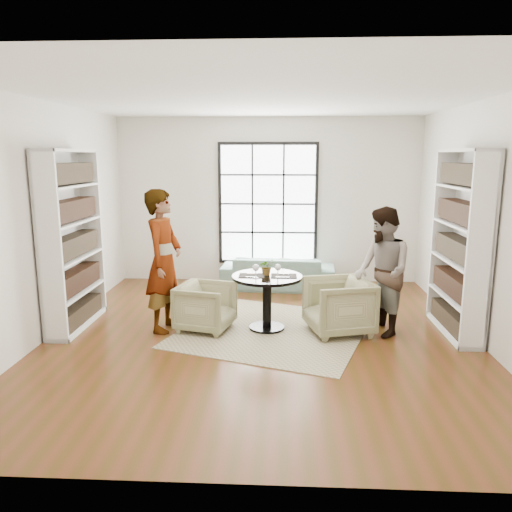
# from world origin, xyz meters

# --- Properties ---
(ground) EXTENTS (6.00, 6.00, 0.00)m
(ground) POSITION_xyz_m (0.00, 0.00, 0.00)
(ground) COLOR #592B15
(room_shell) EXTENTS (6.00, 6.01, 6.00)m
(room_shell) POSITION_xyz_m (0.00, 0.54, 1.26)
(room_shell) COLOR silver
(room_shell) RESTS_ON ground
(rug) EXTENTS (2.95, 2.95, 0.01)m
(rug) POSITION_xyz_m (0.15, 0.23, 0.01)
(rug) COLOR tan
(rug) RESTS_ON ground
(pedestal_table) EXTENTS (0.94, 0.94, 0.75)m
(pedestal_table) POSITION_xyz_m (0.07, 0.28, 0.54)
(pedestal_table) COLOR black
(pedestal_table) RESTS_ON ground
(sofa) EXTENTS (2.02, 0.89, 0.58)m
(sofa) POSITION_xyz_m (0.20, 2.45, 0.29)
(sofa) COLOR slate
(sofa) RESTS_ON ground
(armchair_left) EXTENTS (0.84, 0.83, 0.64)m
(armchair_left) POSITION_xyz_m (-0.75, 0.22, 0.32)
(armchair_left) COLOR tan
(armchair_left) RESTS_ON ground
(armchair_right) EXTENTS (0.98, 0.96, 0.73)m
(armchair_right) POSITION_xyz_m (1.01, 0.19, 0.37)
(armchair_right) COLOR #C2B38B
(armchair_right) RESTS_ON ground
(person_left) EXTENTS (0.56, 0.75, 1.89)m
(person_left) POSITION_xyz_m (-1.30, 0.22, 0.95)
(person_left) COLOR gray
(person_left) RESTS_ON ground
(person_right) EXTENTS (0.79, 0.93, 1.68)m
(person_right) POSITION_xyz_m (1.56, 0.19, 0.84)
(person_right) COLOR gray
(person_right) RESTS_ON ground
(placemat_left) EXTENTS (0.34, 0.26, 0.01)m
(placemat_left) POSITION_xyz_m (-0.14, 0.26, 0.75)
(placemat_left) COLOR #2A2724
(placemat_left) RESTS_ON pedestal_table
(placemat_right) EXTENTS (0.34, 0.26, 0.01)m
(placemat_right) POSITION_xyz_m (0.29, 0.26, 0.75)
(placemat_right) COLOR #2A2724
(placemat_right) RESTS_ON pedestal_table
(cutlery_left) EXTENTS (0.14, 0.22, 0.01)m
(cutlery_left) POSITION_xyz_m (-0.14, 0.26, 0.76)
(cutlery_left) COLOR silver
(cutlery_left) RESTS_ON placemat_left
(cutlery_right) EXTENTS (0.14, 0.22, 0.01)m
(cutlery_right) POSITION_xyz_m (0.29, 0.26, 0.76)
(cutlery_right) COLOR silver
(cutlery_right) RESTS_ON placemat_right
(wine_glass_left) EXTENTS (0.08, 0.08, 0.19)m
(wine_glass_left) POSITION_xyz_m (-0.07, 0.13, 0.88)
(wine_glass_left) COLOR silver
(wine_glass_left) RESTS_ON pedestal_table
(wine_glass_right) EXTENTS (0.08, 0.08, 0.18)m
(wine_glass_right) POSITION_xyz_m (0.21, 0.18, 0.88)
(wine_glass_right) COLOR silver
(wine_glass_right) RESTS_ON pedestal_table
(flower_centerpiece) EXTENTS (0.24, 0.22, 0.23)m
(flower_centerpiece) POSITION_xyz_m (0.06, 0.31, 0.86)
(flower_centerpiece) COLOR gray
(flower_centerpiece) RESTS_ON pedestal_table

